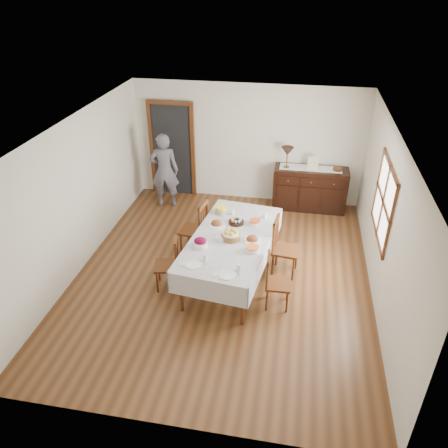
% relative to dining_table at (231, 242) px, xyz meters
% --- Properties ---
extents(ground, '(6.00, 6.00, 0.00)m').
position_rel_dining_table_xyz_m(ground, '(-0.15, 0.09, -0.74)').
color(ground, brown).
extents(room_shell, '(5.02, 6.02, 2.65)m').
position_rel_dining_table_xyz_m(room_shell, '(-0.30, 0.51, 0.91)').
color(room_shell, white).
rests_on(room_shell, ground).
extents(dining_table, '(1.53, 2.55, 0.83)m').
position_rel_dining_table_xyz_m(dining_table, '(0.00, 0.00, 0.00)').
color(dining_table, '#BDBCC0').
rests_on(dining_table, ground).
extents(chair_left_near, '(0.46, 0.46, 0.93)m').
position_rel_dining_table_xyz_m(chair_left_near, '(-0.95, -0.40, -0.27)').
color(chair_left_near, '#502710').
rests_on(chair_left_near, ground).
extents(chair_left_far, '(0.50, 0.50, 1.07)m').
position_rel_dining_table_xyz_m(chair_left_far, '(-0.75, 0.65, -0.19)').
color(chair_left_far, '#502710').
rests_on(chair_left_far, ground).
extents(chair_right_near, '(0.40, 0.40, 0.92)m').
position_rel_dining_table_xyz_m(chair_right_near, '(0.78, -0.56, -0.27)').
color(chair_right_near, '#502710').
rests_on(chair_right_near, ground).
extents(chair_right_far, '(0.48, 0.48, 1.04)m').
position_rel_dining_table_xyz_m(chair_right_far, '(0.84, 0.33, -0.21)').
color(chair_right_far, '#502710').
rests_on(chair_right_far, ground).
extents(sideboard, '(1.56, 0.57, 0.94)m').
position_rel_dining_table_xyz_m(sideboard, '(1.27, 2.81, -0.26)').
color(sideboard, black).
rests_on(sideboard, ground).
extents(person, '(0.62, 0.46, 1.78)m').
position_rel_dining_table_xyz_m(person, '(-1.86, 2.38, 0.15)').
color(person, '#585560').
rests_on(person, ground).
extents(bread_basket, '(0.31, 0.31, 0.17)m').
position_rel_dining_table_xyz_m(bread_basket, '(-0.00, -0.06, 0.17)').
color(bread_basket, brown).
rests_on(bread_basket, dining_table).
extents(egg_basket, '(0.26, 0.26, 0.10)m').
position_rel_dining_table_xyz_m(egg_basket, '(0.01, 0.45, 0.13)').
color(egg_basket, black).
rests_on(egg_basket, dining_table).
extents(ham_platter_a, '(0.31, 0.31, 0.11)m').
position_rel_dining_table_xyz_m(ham_platter_a, '(-0.31, 0.32, 0.12)').
color(ham_platter_a, white).
rests_on(ham_platter_a, dining_table).
extents(ham_platter_b, '(0.30, 0.30, 0.11)m').
position_rel_dining_table_xyz_m(ham_platter_b, '(0.35, -0.05, 0.12)').
color(ham_platter_b, white).
rests_on(ham_platter_b, dining_table).
extents(beet_bowl, '(0.24, 0.24, 0.16)m').
position_rel_dining_table_xyz_m(beet_bowl, '(-0.43, -0.36, 0.16)').
color(beet_bowl, white).
rests_on(beet_bowl, dining_table).
extents(carrot_bowl, '(0.20, 0.20, 0.09)m').
position_rel_dining_table_xyz_m(carrot_bowl, '(0.33, 0.47, 0.14)').
color(carrot_bowl, white).
rests_on(carrot_bowl, dining_table).
extents(pineapple_bowl, '(0.21, 0.21, 0.13)m').
position_rel_dining_table_xyz_m(pineapple_bowl, '(-0.30, 0.75, 0.16)').
color(pineapple_bowl, tan).
rests_on(pineapple_bowl, dining_table).
extents(casserole_dish, '(0.22, 0.22, 0.08)m').
position_rel_dining_table_xyz_m(casserole_dish, '(0.39, -0.34, 0.13)').
color(casserole_dish, white).
rests_on(casserole_dish, dining_table).
extents(butter_dish, '(0.15, 0.11, 0.07)m').
position_rel_dining_table_xyz_m(butter_dish, '(-0.16, -0.13, 0.13)').
color(butter_dish, white).
rests_on(butter_dish, dining_table).
extents(setting_left, '(0.44, 0.31, 0.10)m').
position_rel_dining_table_xyz_m(setting_left, '(-0.39, -0.81, 0.12)').
color(setting_left, white).
rests_on(setting_left, dining_table).
extents(setting_right, '(0.44, 0.31, 0.10)m').
position_rel_dining_table_xyz_m(setting_right, '(0.15, -0.97, 0.12)').
color(setting_right, white).
rests_on(setting_right, dining_table).
extents(glass_far_a, '(0.07, 0.07, 0.10)m').
position_rel_dining_table_xyz_m(glass_far_a, '(-0.10, 0.74, 0.15)').
color(glass_far_a, white).
rests_on(glass_far_a, dining_table).
extents(glass_far_b, '(0.07, 0.07, 0.09)m').
position_rel_dining_table_xyz_m(glass_far_b, '(0.48, 0.72, 0.14)').
color(glass_far_b, white).
rests_on(glass_far_b, dining_table).
extents(runner, '(1.30, 0.35, 0.01)m').
position_rel_dining_table_xyz_m(runner, '(1.24, 2.83, 0.21)').
color(runner, white).
rests_on(runner, sideboard).
extents(table_lamp, '(0.26, 0.26, 0.46)m').
position_rel_dining_table_xyz_m(table_lamp, '(0.73, 2.77, 0.56)').
color(table_lamp, brown).
rests_on(table_lamp, sideboard).
extents(picture_frame, '(0.22, 0.08, 0.28)m').
position_rel_dining_table_xyz_m(picture_frame, '(1.28, 2.76, 0.34)').
color(picture_frame, beige).
rests_on(picture_frame, sideboard).
extents(deco_bowl, '(0.20, 0.20, 0.06)m').
position_rel_dining_table_xyz_m(deco_bowl, '(1.80, 2.81, 0.23)').
color(deco_bowl, '#502710').
rests_on(deco_bowl, sideboard).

